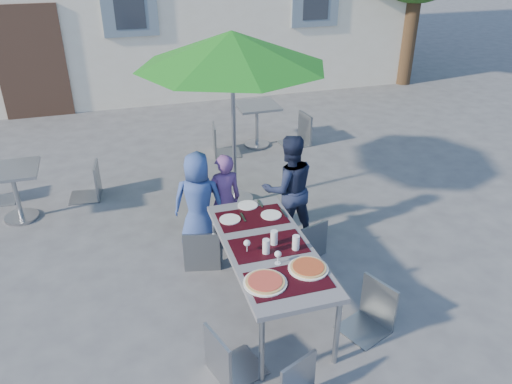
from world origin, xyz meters
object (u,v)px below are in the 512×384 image
object	(u,v)px
child_1	(224,200)
chair_5	(308,363)
cafe_table_1	(257,118)
child_0	(198,202)
chair_0	(201,225)
chair_4	(376,282)
dining_table	(268,251)
pizza_near_left	(265,282)
bg_chair_l_1	(220,121)
patio_umbrella	(232,51)
bg_chair_r_1	(300,111)
bg_chair_r_0	(87,161)
pizza_near_right	(308,268)
child_2	(289,189)
chair_3	(227,327)
chair_1	(251,209)
chair_2	(310,218)
cafe_table_0	(14,186)

from	to	relation	value
child_1	chair_5	world-z (taller)	child_1
cafe_table_1	child_0	bearing A→B (deg)	-119.24
chair_0	chair_4	bearing A→B (deg)	-47.01
dining_table	pizza_near_left	distance (m)	0.58
bg_chair_l_1	child_0	bearing A→B (deg)	-108.52
patio_umbrella	bg_chair_r_1	world-z (taller)	patio_umbrella
bg_chair_l_1	bg_chair_r_1	world-z (taller)	bg_chair_r_1
chair_0	bg_chair_r_0	distance (m)	2.42
pizza_near_right	bg_chair_l_1	bearing A→B (deg)	86.80
chair_4	bg_chair_r_1	distance (m)	4.71
pizza_near_right	child_2	world-z (taller)	child_2
chair_3	chair_4	world-z (taller)	chair_3
pizza_near_right	patio_umbrella	world-z (taller)	patio_umbrella
bg_chair_r_1	cafe_table_1	bearing A→B (deg)	170.50
dining_table	patio_umbrella	size ratio (longest dim) A/B	0.77
chair_1	bg_chair_r_0	xyz separation A→B (m)	(-1.83, 1.91, 0.04)
cafe_table_1	bg_chair_r_1	world-z (taller)	bg_chair_r_1
chair_0	patio_umbrella	bearing A→B (deg)	60.57
cafe_table_1	child_2	bearing A→B (deg)	-99.89
dining_table	bg_chair_r_0	xyz separation A→B (m)	(-1.67, 3.01, -0.13)
child_1	patio_umbrella	world-z (taller)	patio_umbrella
bg_chair_l_1	chair_2	bearing A→B (deg)	-85.14
chair_0	child_1	bearing A→B (deg)	48.46
child_1	bg_chair_r_1	world-z (taller)	child_1
child_2	chair_2	distance (m)	0.49
child_0	chair_4	distance (m)	2.27
child_2	chair_3	distance (m)	2.29
pizza_near_right	child_1	xyz separation A→B (m)	(-0.33, 1.78, -0.19)
pizza_near_right	patio_umbrella	distance (m)	2.98
bg_chair_r_1	child_1	bearing A→B (deg)	-126.96
chair_3	pizza_near_left	bearing A→B (deg)	26.10
child_0	chair_3	distance (m)	2.05
chair_3	chair_5	xyz separation A→B (m)	(0.51, -0.51, -0.05)
bg_chair_r_1	chair_1	bearing A→B (deg)	-121.13
chair_0	chair_4	distance (m)	1.98
chair_1	chair_4	size ratio (longest dim) A/B	0.99
cafe_table_0	bg_chair_r_0	distance (m)	0.99
chair_2	pizza_near_right	bearing A→B (deg)	-113.57
child_1	bg_chair_r_1	size ratio (longest dim) A/B	1.11
bg_chair_r_0	child_2	bearing A→B (deg)	-38.02
dining_table	chair_1	world-z (taller)	chair_1
dining_table	bg_chair_l_1	bearing A→B (deg)	83.29
chair_5	patio_umbrella	distance (m)	3.82
chair_1	chair_5	distance (m)	2.35
patio_umbrella	cafe_table_0	distance (m)	3.30
pizza_near_left	chair_1	size ratio (longest dim) A/B	0.42
child_0	patio_umbrella	world-z (taller)	patio_umbrella
pizza_near_left	chair_4	bearing A→B (deg)	-0.66
chair_3	chair_0	bearing A→B (deg)	86.09
child_1	chair_4	distance (m)	2.11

